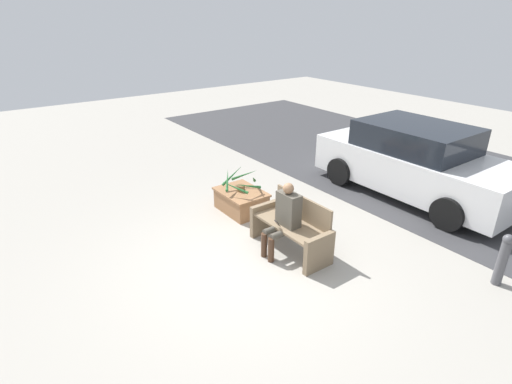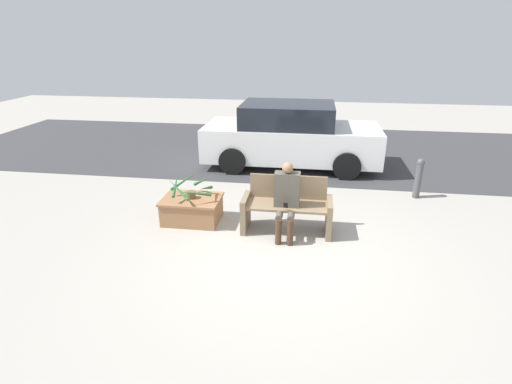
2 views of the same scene
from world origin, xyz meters
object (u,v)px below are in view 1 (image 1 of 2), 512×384
planter_box (241,200)px  bollard_post (503,258)px  person_seated (285,215)px  parked_car (415,161)px  bench (292,227)px  potted_plant (240,182)px

planter_box → bollard_post: (4.23, 1.72, 0.20)m
person_seated → parked_car: size_ratio=0.29×
bench → bollard_post: 3.13m
person_seated → parked_car: parked_car is taller
bench → planter_box: bench is taller
person_seated → bollard_post: person_seated is taller
potted_plant → parked_car: (1.52, 3.55, 0.12)m
parked_car → bollard_post: parked_car is taller
person_seated → planter_box: (-1.70, 0.29, -0.46)m
bench → bollard_post: (2.53, 1.84, 0.02)m
planter_box → parked_car: bearing=66.7°
bench → parked_car: (-0.18, 3.65, 0.34)m
parked_car → bench: bearing=-87.1°
bench → bollard_post: bearing=36.0°
person_seated → bollard_post: bearing=38.5°
parked_car → person_seated: bearing=-87.3°
bench → planter_box: (-1.70, 0.11, -0.19)m
parked_car → planter_box: bearing=-113.3°
bench → potted_plant: (-1.70, 0.10, 0.22)m
bollard_post → bench: bearing=-144.0°
planter_box → bench: bearing=-3.9°
person_seated → planter_box: 1.78m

